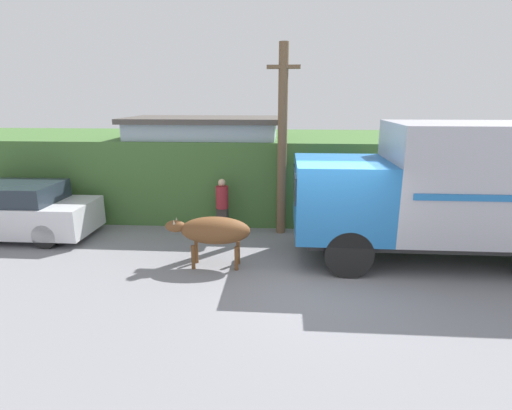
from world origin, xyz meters
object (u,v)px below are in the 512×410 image
(brown_cow, at_px, (213,231))
(pedestrian_on_hill, at_px, (222,204))
(cargo_truck, at_px, (461,189))
(utility_pole, at_px, (282,139))
(parked_suv, at_px, (11,211))

(brown_cow, height_order, pedestrian_on_hill, pedestrian_on_hill)
(cargo_truck, relative_size, utility_pole, 1.36)
(parked_suv, relative_size, pedestrian_on_hill, 2.88)
(pedestrian_on_hill, distance_m, utility_pole, 2.55)
(pedestrian_on_hill, bearing_deg, brown_cow, 102.97)
(cargo_truck, height_order, pedestrian_on_hill, cargo_truck)
(cargo_truck, height_order, brown_cow, cargo_truck)
(cargo_truck, xyz_separation_m, utility_pole, (-4.19, 1.89, 0.93))
(cargo_truck, distance_m, parked_suv, 11.92)
(cargo_truck, bearing_deg, parked_suv, 177.24)
(brown_cow, xyz_separation_m, pedestrian_on_hill, (-0.17, 2.46, -0.01))
(cargo_truck, height_order, utility_pole, utility_pole)
(cargo_truck, bearing_deg, pedestrian_on_hill, 165.19)
(cargo_truck, height_order, parked_suv, cargo_truck)
(parked_suv, xyz_separation_m, utility_pole, (7.65, 0.93, 1.99))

